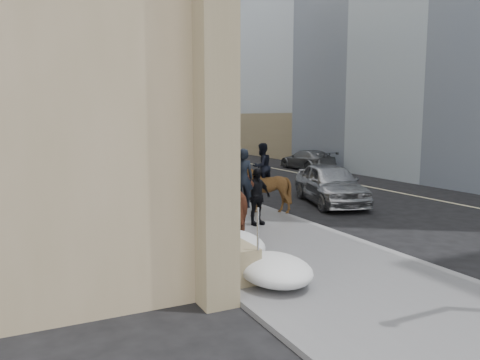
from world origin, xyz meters
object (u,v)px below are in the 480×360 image
object	(u,v)px
pedestrian	(256,197)
car_silver	(330,184)
mounted_horse_left	(242,204)
mounted_horse_right	(263,184)
car_grey	(307,160)

from	to	relation	value
pedestrian	car_silver	distance (m)	5.51
mounted_horse_left	car_silver	size ratio (longest dim) A/B	0.52
mounted_horse_left	mounted_horse_right	distance (m)	4.04
mounted_horse_left	pedestrian	world-z (taller)	mounted_horse_left
mounted_horse_right	car_silver	distance (m)	3.80
mounted_horse_left	pedestrian	size ratio (longest dim) A/B	1.40
mounted_horse_left	car_grey	distance (m)	19.92
pedestrian	mounted_horse_right	bearing A→B (deg)	44.54
mounted_horse_right	car_grey	size ratio (longest dim) A/B	0.54
mounted_horse_left	mounted_horse_right	size ratio (longest dim) A/B	1.02
pedestrian	car_grey	distance (m)	17.97
pedestrian	car_silver	size ratio (longest dim) A/B	0.37
mounted_horse_left	mounted_horse_right	bearing A→B (deg)	-109.65
car_grey	car_silver	bearing A→B (deg)	58.28
pedestrian	car_grey	xyz separation A→B (m)	(11.39, 13.90, -0.37)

